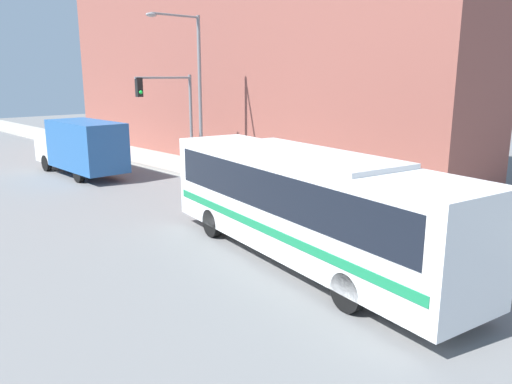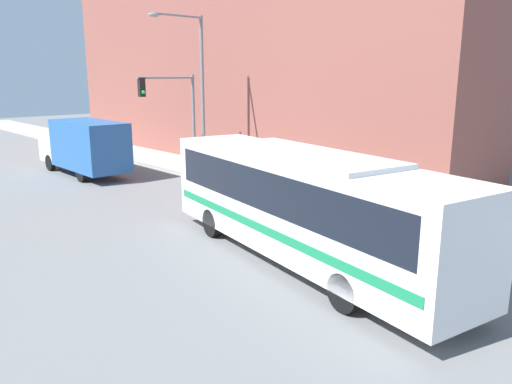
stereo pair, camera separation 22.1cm
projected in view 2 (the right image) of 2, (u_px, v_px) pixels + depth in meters
ground_plane at (339, 273)px, 13.52m from camera, size 120.00×120.00×0.00m
sidewalk at (152, 158)px, 31.95m from camera, size 3.37×70.00×0.17m
building_facade at (240, 57)px, 31.27m from camera, size 6.00×31.56×12.72m
city_bus at (302, 200)px, 13.98m from camera, size 4.29×11.29×3.20m
delivery_truck at (84, 145)px, 26.62m from camera, size 2.21×7.13×2.92m
fire_hydrant at (362, 201)px, 18.87m from camera, size 0.24×0.32×0.82m
traffic_light_pole at (175, 106)px, 25.44m from camera, size 3.28×0.35×5.10m
parking_meter at (236, 165)px, 24.11m from camera, size 0.14×0.14×1.23m
street_lamp at (196, 82)px, 25.21m from camera, size 3.05×0.28×7.96m
pedestrian_near_corner at (221, 156)px, 26.96m from camera, size 0.34×0.34×1.60m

